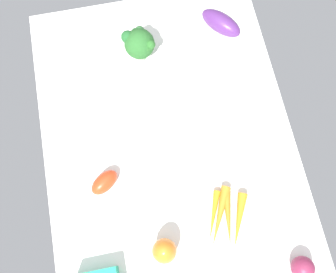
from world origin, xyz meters
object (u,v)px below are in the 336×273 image
at_px(carrot_bunch, 226,218).
at_px(roma_tomato, 104,182).
at_px(broccoli_head, 139,43).
at_px(red_onion_center, 303,268).
at_px(eggplant, 221,23).
at_px(bell_pepper_orange, 164,251).

bearing_deg(carrot_bunch, roma_tomato, 62.86).
relative_size(broccoli_head, red_onion_center, 1.97).
height_order(carrot_bunch, red_onion_center, red_onion_center).
bearing_deg(eggplant, bell_pepper_orange, 112.34).
height_order(bell_pepper_orange, roma_tomato, bell_pepper_orange).
height_order(carrot_bunch, bell_pepper_orange, bell_pepper_orange).
bearing_deg(broccoli_head, bell_pepper_orange, 176.23).
distance_m(bell_pepper_orange, red_onion_center, 0.38).
height_order(broccoli_head, roma_tomato, broccoli_head).
bearing_deg(eggplant, roma_tomato, 92.56).
relative_size(red_onion_center, eggplant, 0.44).
bearing_deg(red_onion_center, broccoli_head, 23.22).
distance_m(eggplant, roma_tomato, 0.64).
xyz_separation_m(carrot_bunch, roma_tomato, (0.17, 0.32, 0.01)).
xyz_separation_m(carrot_bunch, eggplant, (0.62, -0.13, 0.02)).
height_order(red_onion_center, roma_tomato, red_onion_center).
height_order(broccoli_head, eggplant, broccoli_head).
bearing_deg(broccoli_head, eggplant, -80.07).
bearing_deg(roma_tomato, broccoli_head, 32.83).
xyz_separation_m(bell_pepper_orange, red_onion_center, (-0.12, -0.36, -0.02)).
height_order(carrot_bunch, eggplant, eggplant).
distance_m(carrot_bunch, bell_pepper_orange, 0.20).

